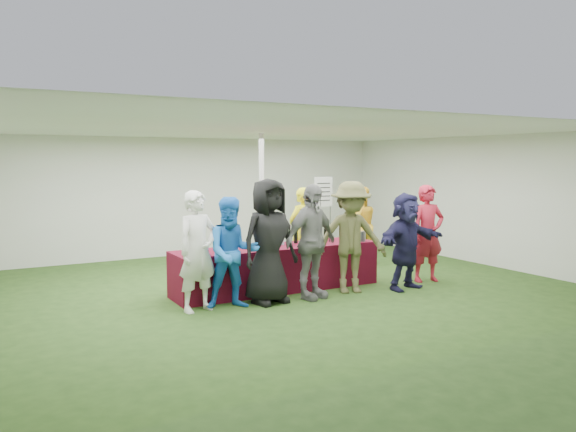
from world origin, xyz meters
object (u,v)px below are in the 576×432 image
customer_0 (198,251)px  customer_3 (311,242)px  serving_table (278,268)px  customer_2 (269,241)px  customer_5 (406,241)px  wine_list_sign (323,198)px  staff_back (360,225)px  dump_bucket (360,236)px  staff_pourer (301,231)px  customer_1 (233,253)px  customer_6 (428,233)px  customer_4 (351,237)px

customer_0 → customer_3: (1.82, -0.18, 0.03)m
customer_0 → serving_table: bearing=5.2°
customer_2 → customer_5: size_ratio=1.16×
wine_list_sign → serving_table: bearing=-134.1°
staff_back → customer_5: customer_5 is taller
wine_list_sign → staff_back: (-0.08, -1.54, -0.50)m
staff_back → customer_3: 3.24m
customer_2 → staff_back: bearing=23.4°
dump_bucket → wine_list_sign: wine_list_sign is taller
staff_back → wine_list_sign: bearing=-76.7°
customer_0 → customer_2: 1.12m
dump_bucket → staff_back: 1.88m
staff_pourer → customer_3: bearing=46.3°
customer_1 → customer_3: (1.31, -0.08, 0.08)m
dump_bucket → customer_3: size_ratio=0.12×
customer_6 → serving_table: bearing=175.6°
staff_pourer → customer_2: bearing=29.0°
dump_bucket → customer_1: (-2.67, -0.48, -0.01)m
serving_table → wine_list_sign: size_ratio=2.00×
dump_bucket → customer_6: 1.25m
customer_2 → wine_list_sign: bearing=38.8°
dump_bucket → staff_pourer: staff_pourer is taller
staff_back → customer_5: (-0.74, -2.30, 0.01)m
customer_0 → customer_4: customer_4 is taller
serving_table → staff_back: staff_back is taller
dump_bucket → customer_6: bearing=-23.9°
wine_list_sign → customer_5: size_ratio=1.09×
serving_table → staff_back: (2.67, 1.29, 0.44)m
dump_bucket → staff_pourer: 1.29m
customer_0 → customer_1: size_ratio=1.06×
staff_pourer → customer_1: size_ratio=1.01×
customer_2 → customer_3: customer_2 is taller
customer_2 → customer_4: customer_2 is taller
serving_table → customer_6: customer_6 is taller
customer_5 → wine_list_sign: bearing=67.2°
serving_table → customer_5: customer_5 is taller
customer_0 → customer_6: bearing=-16.7°
wine_list_sign → customer_3: customer_3 is taller
customer_4 → customer_2: bearing=-162.6°
dump_bucket → wine_list_sign: size_ratio=0.12×
serving_table → wine_list_sign: wine_list_sign is taller
serving_table → customer_5: 2.22m
customer_0 → customer_5: 3.59m
serving_table → staff_back: size_ratio=2.20×
serving_table → customer_3: customer_3 is taller
dump_bucket → customer_5: customer_5 is taller
serving_table → customer_3: 0.97m
serving_table → customer_4: (0.97, -0.75, 0.55)m
wine_list_sign → customer_1: 5.27m
customer_5 → staff_pourer: bearing=103.2°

